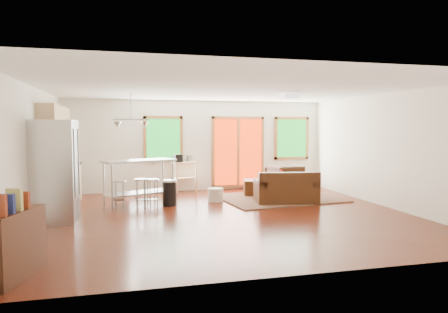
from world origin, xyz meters
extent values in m
cube|color=#371007|center=(0.00, 0.00, -0.01)|extent=(7.50, 7.00, 0.02)
cube|color=white|center=(0.00, 0.00, 2.61)|extent=(7.50, 7.00, 0.02)
cube|color=white|center=(0.00, 3.51, 1.30)|extent=(7.50, 0.02, 2.60)
cube|color=white|center=(-3.76, 0.00, 1.30)|extent=(0.02, 7.00, 2.60)
cube|color=white|center=(3.76, 0.00, 1.30)|extent=(0.02, 7.00, 2.60)
cube|color=white|center=(0.00, -3.51, 1.30)|extent=(7.50, 0.02, 2.60)
cube|color=#0F5215|center=(-1.00, 3.46, 1.50)|extent=(0.94, 0.02, 1.14)
cube|color=#9C5D2E|center=(-1.00, 3.46, 2.11)|extent=(1.10, 0.05, 0.08)
cube|color=#9C5D2E|center=(-1.00, 3.46, 0.89)|extent=(1.10, 0.05, 0.08)
cube|color=#9C5D2E|center=(-1.51, 3.46, 1.50)|extent=(0.08, 0.05, 1.30)
cube|color=#9C5D2E|center=(-0.49, 3.46, 1.50)|extent=(0.08, 0.05, 1.30)
cube|color=#AA2306|center=(1.20, 3.46, 1.10)|extent=(1.44, 0.02, 1.94)
cube|color=#9C5D2E|center=(1.20, 3.46, 2.11)|extent=(1.60, 0.05, 0.08)
cube|color=#9C5D2E|center=(1.20, 3.46, 0.09)|extent=(1.60, 0.05, 0.08)
cube|color=#9C5D2E|center=(0.44, 3.46, 1.10)|extent=(0.08, 0.05, 2.10)
cube|color=#9C5D2E|center=(1.96, 3.46, 1.10)|extent=(0.08, 0.05, 2.10)
cube|color=#9C5D2E|center=(1.20, 3.46, 1.10)|extent=(0.08, 0.05, 1.94)
cube|color=#0F5215|center=(2.90, 3.46, 1.50)|extent=(0.94, 0.02, 1.14)
cube|color=#9C5D2E|center=(2.90, 3.46, 2.11)|extent=(1.10, 0.05, 0.08)
cube|color=#9C5D2E|center=(2.90, 3.46, 0.89)|extent=(1.10, 0.05, 0.08)
cube|color=#9C5D2E|center=(2.39, 3.46, 1.50)|extent=(0.08, 0.05, 1.30)
cube|color=#9C5D2E|center=(3.41, 3.46, 1.50)|extent=(0.08, 0.05, 1.30)
cube|color=#475634|center=(1.76, 1.59, 0.01)|extent=(3.17, 2.60, 0.03)
cube|color=#32190B|center=(1.71, 1.02, 0.20)|extent=(1.56, 1.03, 0.41)
cube|color=#32190B|center=(1.67, 0.71, 0.59)|extent=(1.47, 0.41, 0.37)
cube|color=#32190B|center=(1.09, 1.11, 0.48)|extent=(0.31, 0.84, 0.15)
cube|color=#32190B|center=(2.34, 0.92, 0.48)|extent=(0.31, 0.84, 0.15)
cube|color=#32190B|center=(1.40, 1.11, 0.46)|extent=(0.67, 0.62, 0.12)
cube|color=#32190B|center=(2.04, 1.02, 0.46)|extent=(0.67, 0.62, 0.12)
cube|color=#371B0F|center=(1.72, 1.91, 0.39)|extent=(1.17, 0.96, 0.04)
cube|color=#371B0F|center=(1.24, 1.88, 0.18)|extent=(0.08, 0.08, 0.37)
cube|color=#371B0F|center=(2.03, 1.54, 0.18)|extent=(0.08, 0.08, 0.37)
cube|color=#371B0F|center=(1.42, 2.29, 0.18)|extent=(0.08, 0.08, 0.37)
cube|color=#371B0F|center=(2.20, 1.95, 0.18)|extent=(0.08, 0.08, 0.37)
imported|color=#32190B|center=(2.29, 2.55, 0.43)|extent=(0.97, 0.92, 0.86)
cube|color=#32190B|center=(1.34, 2.23, 0.21)|extent=(0.74, 0.74, 0.41)
cylinder|color=beige|center=(0.09, 1.58, 0.16)|extent=(0.42, 0.42, 0.33)
imported|color=silver|center=(1.89, 1.73, 0.49)|extent=(0.21, 0.22, 0.19)
sphere|color=red|center=(1.93, 1.75, 0.65)|extent=(0.08, 0.08, 0.07)
sphere|color=red|center=(1.86, 1.71, 0.67)|extent=(0.08, 0.08, 0.07)
sphere|color=red|center=(1.90, 1.77, 0.69)|extent=(0.08, 0.08, 0.07)
imported|color=maroon|center=(2.27, 1.79, 0.53)|extent=(0.19, 0.06, 0.26)
cube|color=tan|center=(-3.45, 1.70, 0.45)|extent=(0.60, 2.20, 0.90)
cube|color=black|center=(-3.45, 1.70, 0.92)|extent=(0.64, 2.24, 0.04)
cube|color=tan|center=(-3.57, 1.70, 1.95)|extent=(0.36, 2.20, 0.70)
cylinder|color=#B7BABC|center=(-3.45, 1.20, 1.03)|extent=(0.12, 0.12, 0.18)
cube|color=black|center=(-3.45, 2.10, 1.04)|extent=(0.22, 0.18, 0.20)
cube|color=#B7BABC|center=(-3.35, 0.20, 0.98)|extent=(0.82, 0.80, 1.95)
cube|color=gray|center=(-2.97, 0.19, 0.98)|extent=(0.05, 0.72, 1.91)
cylinder|color=gray|center=(-2.96, -0.05, 1.14)|extent=(0.03, 0.03, 1.30)
cylinder|color=gray|center=(-2.94, 0.42, 1.14)|extent=(0.03, 0.03, 1.30)
cube|color=#B7BABC|center=(-1.74, 1.64, 1.04)|extent=(1.80, 1.27, 0.04)
cube|color=gray|center=(-1.74, 1.64, 0.28)|extent=(1.66, 1.14, 0.03)
cylinder|color=gray|center=(-2.33, 1.11, 0.51)|extent=(0.06, 0.06, 1.01)
cylinder|color=gray|center=(-0.94, 1.70, 0.51)|extent=(0.06, 0.06, 1.01)
cylinder|color=gray|center=(-2.53, 1.58, 0.51)|extent=(0.06, 0.06, 1.01)
cylinder|color=gray|center=(-1.14, 2.17, 0.51)|extent=(0.06, 0.06, 1.01)
imported|color=white|center=(-1.37, 1.72, 1.01)|extent=(0.14, 0.13, 0.12)
cylinder|color=#B7BABC|center=(-2.19, 1.25, 0.62)|extent=(0.35, 0.35, 0.04)
cylinder|color=gray|center=(-2.12, 1.34, 0.30)|extent=(0.02, 0.02, 0.60)
cylinder|color=gray|center=(-2.28, 1.32, 0.30)|extent=(0.02, 0.02, 0.60)
cylinder|color=gray|center=(-2.25, 1.16, 0.30)|extent=(0.02, 0.02, 0.60)
cylinder|color=gray|center=(-2.09, 1.19, 0.30)|extent=(0.02, 0.02, 0.60)
cylinder|color=gray|center=(-2.19, 1.25, 0.19)|extent=(0.32, 0.32, 0.01)
cylinder|color=#B7BABC|center=(-1.71, 1.17, 0.65)|extent=(0.36, 0.36, 0.04)
cylinder|color=gray|center=(-1.61, 1.24, 0.32)|extent=(0.03, 0.03, 0.63)
cylinder|color=gray|center=(-1.78, 1.26, 0.32)|extent=(0.03, 0.03, 0.63)
cylinder|color=gray|center=(-1.81, 1.10, 0.32)|extent=(0.03, 0.03, 0.63)
cylinder|color=gray|center=(-1.64, 1.07, 0.32)|extent=(0.03, 0.03, 0.63)
cylinder|color=gray|center=(-1.71, 1.17, 0.20)|extent=(0.33, 0.33, 0.01)
cylinder|color=#B7BABC|center=(-1.46, 1.12, 0.64)|extent=(0.39, 0.39, 0.04)
cylinder|color=gray|center=(-1.40, 1.22, 0.31)|extent=(0.03, 0.03, 0.63)
cylinder|color=gray|center=(-1.57, 1.17, 0.31)|extent=(0.03, 0.03, 0.63)
cylinder|color=gray|center=(-1.52, 1.01, 0.31)|extent=(0.03, 0.03, 0.63)
cylinder|color=gray|center=(-1.36, 1.06, 0.31)|extent=(0.03, 0.03, 0.63)
cylinder|color=gray|center=(-1.46, 1.12, 0.20)|extent=(0.35, 0.35, 0.01)
cylinder|color=black|center=(-1.05, 1.32, 0.28)|extent=(0.40, 0.40, 0.56)
cylinder|color=#B7BABC|center=(-1.05, 1.32, 0.58)|extent=(0.41, 0.41, 0.05)
cube|color=tan|center=(-0.44, 3.32, 0.83)|extent=(0.80, 0.63, 0.04)
cube|color=tan|center=(-0.44, 3.32, 0.40)|extent=(0.75, 0.59, 0.03)
cube|color=tan|center=(-0.68, 3.07, 0.42)|extent=(0.05, 0.05, 0.84)
cube|color=tan|center=(-0.11, 3.23, 0.42)|extent=(0.05, 0.05, 0.84)
cube|color=tan|center=(-0.78, 3.41, 0.42)|extent=(0.05, 0.05, 0.84)
cube|color=tan|center=(-0.21, 3.58, 0.42)|extent=(0.05, 0.05, 0.84)
cube|color=black|center=(-0.62, 3.27, 0.96)|extent=(0.27, 0.25, 0.22)
cylinder|color=#B7BABC|center=(-0.27, 3.37, 0.94)|extent=(0.20, 0.20, 0.18)
cube|color=#371B0F|center=(-3.35, -2.79, 0.41)|extent=(0.62, 0.99, 0.82)
cube|color=navy|center=(-3.35, -2.95, 0.93)|extent=(0.19, 0.10, 0.23)
cube|color=tan|center=(-3.30, -2.81, 0.95)|extent=(0.19, 0.10, 0.27)
cube|color=maroon|center=(-3.25, -2.66, 0.92)|extent=(0.19, 0.10, 0.21)
cube|color=white|center=(1.60, 0.60, 2.53)|extent=(0.35, 0.35, 0.12)
cylinder|color=gray|center=(-1.90, 1.50, 2.30)|extent=(0.02, 0.02, 0.60)
cube|color=gray|center=(-1.90, 1.50, 2.00)|extent=(0.80, 0.04, 0.03)
cone|color=#B7BABC|center=(-2.20, 1.50, 1.88)|extent=(0.18, 0.18, 0.14)
cone|color=#B7BABC|center=(-1.60, 1.50, 1.88)|extent=(0.18, 0.18, 0.14)
camera|label=1|loc=(-2.00, -7.91, 1.79)|focal=32.00mm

